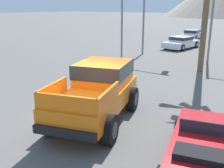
# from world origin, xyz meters

# --- Properties ---
(ground_plane) EXTENTS (320.00, 320.00, 0.00)m
(ground_plane) POSITION_xyz_m (0.00, 0.00, 0.00)
(ground_plane) COLOR #5B5956
(orange_pickup_truck) EXTENTS (3.36, 5.14, 1.98)m
(orange_pickup_truck) POSITION_xyz_m (0.05, 0.62, 1.11)
(orange_pickup_truck) COLOR orange
(orange_pickup_truck) RESTS_ON ground_plane
(red_convertible_car) EXTENTS (2.83, 4.66, 1.04)m
(red_convertible_car) POSITION_xyz_m (4.24, -0.28, 0.44)
(red_convertible_car) COLOR #B21419
(red_convertible_car) RESTS_ON ground_plane
(parked_car_white) EXTENTS (2.39, 4.64, 1.16)m
(parked_car_white) POSITION_xyz_m (-3.90, 18.42, 0.59)
(parked_car_white) COLOR white
(parked_car_white) RESTS_ON ground_plane
(parked_car_silver) EXTENTS (2.16, 4.71, 1.16)m
(parked_car_silver) POSITION_xyz_m (-5.70, 26.54, 0.59)
(parked_car_silver) COLOR #B7BABF
(parked_car_silver) RESTS_ON ground_plane
(traffic_light_main) EXTENTS (3.41, 0.38, 6.16)m
(traffic_light_main) POSITION_xyz_m (-4.11, 13.34, 4.26)
(traffic_light_main) COLOR slate
(traffic_light_main) RESTS_ON ground_plane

